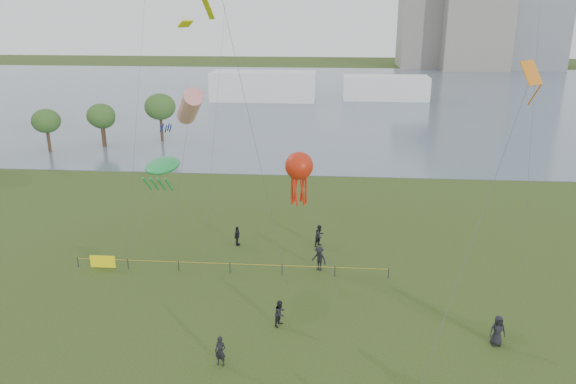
{
  "coord_description": "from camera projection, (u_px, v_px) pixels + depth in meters",
  "views": [
    {
      "loc": [
        2.72,
        -24.24,
        19.52
      ],
      "look_at": [
        0.0,
        10.0,
        8.0
      ],
      "focal_mm": 35.0,
      "sensor_mm": 36.0,
      "label": 1
    }
  ],
  "objects": [
    {
      "name": "building_low",
      "position": [
        425.0,
        22.0,
        181.25
      ],
      "size": [
        16.0,
        18.0,
        28.0
      ],
      "primitive_type": "cube",
      "color": "slate",
      "rests_on": "ground_plane"
    },
    {
      "name": "kite_delta",
      "position": [
        525.0,
        93.0,
        28.88
      ],
      "size": [
        8.52,
        12.58,
        16.75
      ],
      "rotation": [
        0.0,
        0.0,
        0.02
      ],
      "color": "#3F3F42"
    },
    {
      "name": "pavilion_right",
      "position": [
        386.0,
        88.0,
        120.1
      ],
      "size": [
        18.0,
        7.0,
        5.0
      ],
      "primitive_type": "cube",
      "color": "white",
      "rests_on": "ground_plane"
    },
    {
      "name": "kite_octopus",
      "position": [
        299.0,
        167.0,
        40.34
      ],
      "size": [
        4.17,
        4.97,
        9.52
      ],
      "rotation": [
        0.0,
        0.0,
        -0.08
      ],
      "color": "#3F3F42"
    },
    {
      "name": "kite_creature",
      "position": [
        163.0,
        166.0,
        42.98
      ],
      "size": [
        4.25,
        5.08,
        8.22
      ],
      "rotation": [
        0.0,
        0.0,
        0.18
      ],
      "color": "#3F3F42"
    },
    {
      "name": "spectator_a",
      "position": [
        280.0,
        313.0,
        35.67
      ],
      "size": [
        0.96,
        1.05,
        1.74
      ],
      "primitive_type": "imported",
      "rotation": [
        0.0,
        0.0,
        1.12
      ],
      "color": "black",
      "rests_on": "ground_plane"
    },
    {
      "name": "spectator_f",
      "position": [
        220.0,
        351.0,
        31.68
      ],
      "size": [
        0.74,
        0.57,
        1.81
      ],
      "primitive_type": "imported",
      "rotation": [
        0.0,
        0.0,
        -0.23
      ],
      "color": "black",
      "rests_on": "ground_plane"
    },
    {
      "name": "trees",
      "position": [
        51.0,
        115.0,
        76.0
      ],
      "size": [
        27.88,
        20.0,
        8.67
      ],
      "color": "#39261A",
      "rests_on": "ground_plane"
    },
    {
      "name": "lake",
      "position": [
        320.0,
        97.0,
        123.83
      ],
      "size": [
        400.0,
        120.0,
        0.08
      ],
      "primitive_type": "cube",
      "color": "slate",
      "rests_on": "ground_plane"
    },
    {
      "name": "spectator_d",
      "position": [
        498.0,
        331.0,
        33.59
      ],
      "size": [
        0.99,
        0.69,
        1.92
      ],
      "primitive_type": "imported",
      "rotation": [
        0.0,
        0.0,
        0.08
      ],
      "color": "black",
      "rests_on": "ground_plane"
    },
    {
      "name": "kite_windsock",
      "position": [
        190.0,
        106.0,
        46.42
      ],
      "size": [
        4.15,
        5.95,
        13.32
      ],
      "rotation": [
        0.0,
        0.0,
        -0.25
      ],
      "color": "#3F3F42"
    },
    {
      "name": "spectator_g",
      "position": [
        320.0,
        236.0,
        47.4
      ],
      "size": [
        1.14,
        1.16,
        1.89
      ],
      "primitive_type": "imported",
      "rotation": [
        0.0,
        0.0,
        0.86
      ],
      "color": "black",
      "rests_on": "ground_plane"
    },
    {
      "name": "spectator_b",
      "position": [
        319.0,
        258.0,
        43.09
      ],
      "size": [
        1.45,
        1.29,
        1.95
      ],
      "primitive_type": "imported",
      "rotation": [
        0.0,
        0.0,
        -0.58
      ],
      "color": "black",
      "rests_on": "ground_plane"
    },
    {
      "name": "building_mid",
      "position": [
        475.0,
        6.0,
        172.94
      ],
      "size": [
        20.0,
        20.0,
        38.0
      ],
      "primitive_type": "cube",
      "color": "gray",
      "rests_on": "ground_plane"
    },
    {
      "name": "spectator_c",
      "position": [
        237.0,
        236.0,
        47.58
      ],
      "size": [
        0.63,
        1.06,
        1.69
      ],
      "primitive_type": "imported",
      "rotation": [
        0.0,
        0.0,
        1.34
      ],
      "color": "black",
      "rests_on": "ground_plane"
    },
    {
      "name": "pavilion_left",
      "position": [
        263.0,
        86.0,
        119.06
      ],
      "size": [
        22.0,
        8.0,
        6.0
      ],
      "primitive_type": "cube",
      "color": "white",
      "rests_on": "ground_plane"
    },
    {
      "name": "fence",
      "position": [
        152.0,
        263.0,
        43.26
      ],
      "size": [
        24.07,
        0.07,
        1.05
      ],
      "color": "black",
      "rests_on": "ground_plane"
    }
  ]
}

